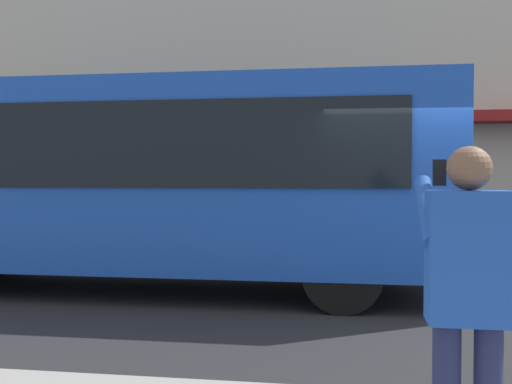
# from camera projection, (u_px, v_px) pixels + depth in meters

# --- Properties ---
(ground_plane) EXTENTS (60.00, 60.00, 0.00)m
(ground_plane) POSITION_uv_depth(u_px,v_px,m) (423.00, 308.00, 7.72)
(ground_plane) COLOR #232326
(red_bus) EXTENTS (9.05, 2.54, 3.08)m
(red_bus) POSITION_uv_depth(u_px,v_px,m) (138.00, 177.00, 8.91)
(red_bus) COLOR #1947AD
(red_bus) RESTS_ON ground_plane
(pedestrian_photographer) EXTENTS (0.53, 0.52, 1.70)m
(pedestrian_photographer) POSITION_uv_depth(u_px,v_px,m) (469.00, 289.00, 2.99)
(pedestrian_photographer) COLOR #1E2347
(pedestrian_photographer) RESTS_ON sidewalk_curb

